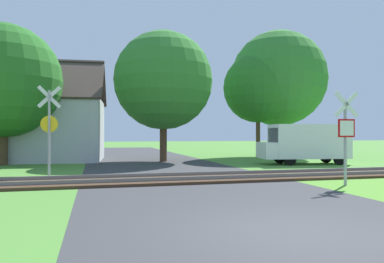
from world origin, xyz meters
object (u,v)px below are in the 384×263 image
crossing_sign_far (49,125)px  tree_left (3,81)px  tree_far (279,78)px  mail_truck (306,142)px  house (47,127)px  tree_right (258,88)px  tree_center (163,81)px  stop_sign_near (346,132)px

crossing_sign_far → tree_left: bearing=109.6°
crossing_sign_far → tree_far: (14.96, 10.07, 3.79)m
tree_far → mail_truck: bearing=-104.8°
house → tree_right: bearing=1.6°
tree_center → tree_right: 7.45m
house → tree_left: tree_left is taller
stop_sign_near → crossing_sign_far: crossing_sign_far is taller
tree_right → stop_sign_near: bearing=-103.3°
tree_right → tree_far: bearing=16.5°
tree_center → tree_right: (7.22, 1.83, -0.03)m
house → tree_left: bearing=-117.0°
house → tree_center: bearing=-15.4°
mail_truck → crossing_sign_far: bearing=112.6°
tree_left → tree_right: 16.36m
tree_center → tree_far: size_ratio=0.86×
crossing_sign_far → tree_far: size_ratio=0.38×
tree_right → mail_truck: size_ratio=1.47×
tree_left → tree_right: size_ratio=1.03×
crossing_sign_far → tree_left: tree_left is taller
tree_center → mail_truck: size_ratio=1.59×
house → crossing_sign_far: bearing=-78.5°
crossing_sign_far → mail_truck: (13.25, 3.60, -0.82)m
mail_truck → house: bearing=72.9°
tree_far → mail_truck: size_ratio=1.84×
tree_far → tree_left: bearing=-170.8°
stop_sign_near → crossing_sign_far: (-9.73, 4.55, 0.29)m
crossing_sign_far → house: bearing=92.8°
tree_center → tree_right: bearing=14.3°
stop_sign_near → tree_far: tree_far is taller
stop_sign_near → tree_center: bearing=-68.7°
stop_sign_near → tree_center: size_ratio=0.39×
stop_sign_near → tree_left: tree_left is taller
tree_center → tree_right: tree_center is taller
house → mail_truck: 15.97m
tree_center → mail_truck: (7.43, -4.07, -3.79)m
house → tree_left: size_ratio=0.98×
house → tree_far: 16.63m
tree_left → tree_center: bearing=3.3°
stop_sign_near → tree_center: tree_center is taller
tree_far → tree_left: 18.38m
house → stop_sign_near: bearing=-48.9°
tree_far → tree_left: (-18.11, -2.93, -1.22)m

